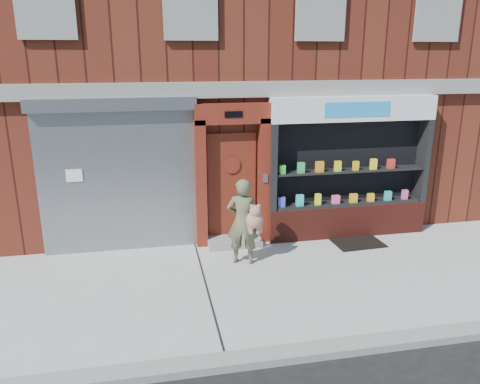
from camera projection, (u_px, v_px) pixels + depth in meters
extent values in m
plane|color=#9E9E99|center=(293.00, 279.00, 8.26)|extent=(80.00, 80.00, 0.00)
cube|color=gray|center=(343.00, 348.00, 6.22)|extent=(60.00, 0.30, 0.12)
cube|color=#501C12|center=(232.00, 47.00, 12.76)|extent=(12.00, 8.00, 8.00)
cube|color=gray|center=(269.00, 89.00, 9.17)|extent=(12.00, 0.16, 0.30)
cube|color=black|center=(321.00, 0.00, 8.93)|extent=(0.90, 0.06, 1.40)
cube|color=gray|center=(321.00, 0.00, 8.89)|extent=(1.00, 0.06, 1.50)
cube|color=black|center=(438.00, 3.00, 9.40)|extent=(0.90, 0.06, 1.40)
cube|color=gray|center=(439.00, 3.00, 9.36)|extent=(1.00, 0.06, 1.50)
cube|color=gray|center=(119.00, 183.00, 9.12)|extent=(3.00, 0.10, 2.80)
cube|color=slate|center=(112.00, 104.00, 8.63)|extent=(3.10, 0.30, 0.24)
cube|color=white|center=(74.00, 176.00, 8.86)|extent=(0.30, 0.01, 0.24)
cube|color=#601B10|center=(201.00, 184.00, 9.38)|extent=(0.22, 0.28, 2.60)
cube|color=#601B10|center=(264.00, 181.00, 9.62)|extent=(0.22, 0.28, 2.60)
cube|color=#601B10|center=(232.00, 113.00, 9.10)|extent=(1.50, 0.28, 0.40)
cube|color=black|center=(234.00, 114.00, 8.96)|extent=(0.35, 0.01, 0.12)
cube|color=#5F1E11|center=(232.00, 186.00, 9.63)|extent=(1.00, 0.06, 2.20)
cylinder|color=black|center=(232.00, 165.00, 9.46)|extent=(0.28, 0.02, 0.28)
cylinder|color=#601B10|center=(232.00, 165.00, 9.46)|extent=(0.34, 0.02, 0.34)
cube|color=gray|center=(234.00, 241.00, 9.70)|extent=(1.10, 0.55, 0.15)
cube|color=slate|center=(265.00, 178.00, 9.45)|extent=(0.10, 0.02, 0.18)
cube|color=#5B1D15|center=(346.00, 219.00, 10.18)|extent=(3.50, 0.40, 0.70)
cube|color=black|center=(272.00, 167.00, 9.51)|extent=(0.12, 0.40, 1.80)
cube|color=black|center=(423.00, 160.00, 10.14)|extent=(0.12, 0.40, 1.80)
cube|color=black|center=(346.00, 162.00, 10.00)|extent=(3.30, 0.03, 1.80)
cube|color=black|center=(347.00, 203.00, 10.07)|extent=(3.20, 0.36, 0.06)
cube|color=black|center=(349.00, 170.00, 9.87)|extent=(3.20, 0.36, 0.04)
cube|color=white|center=(354.00, 108.00, 9.50)|extent=(3.50, 0.40, 0.50)
cube|color=#1A82C3|center=(358.00, 109.00, 9.30)|extent=(1.40, 0.01, 0.30)
cube|color=#3D44D1|center=(281.00, 202.00, 9.68)|extent=(0.15, 0.09, 0.22)
cube|color=#27BBC5|center=(300.00, 200.00, 9.75)|extent=(0.15, 0.09, 0.24)
cube|color=#FFFD1A|center=(318.00, 199.00, 9.83)|extent=(0.12, 0.09, 0.23)
cube|color=#F45195|center=(336.00, 199.00, 9.91)|extent=(0.16, 0.09, 0.18)
cube|color=gold|center=(353.00, 198.00, 9.98)|extent=(0.16, 0.09, 0.19)
cube|color=#FFA11A|center=(371.00, 197.00, 10.06)|extent=(0.14, 0.09, 0.17)
cube|color=#22A9AC|center=(388.00, 196.00, 10.13)|extent=(0.14, 0.09, 0.20)
cube|color=#DC4994|center=(405.00, 195.00, 10.20)|extent=(0.12, 0.09, 0.21)
cube|color=green|center=(282.00, 170.00, 9.48)|extent=(0.13, 0.09, 0.18)
cube|color=green|center=(301.00, 168.00, 9.55)|extent=(0.14, 0.09, 0.22)
cube|color=orange|center=(320.00, 167.00, 9.62)|extent=(0.16, 0.09, 0.22)
cube|color=yellow|center=(338.00, 166.00, 9.70)|extent=(0.13, 0.09, 0.21)
cube|color=gold|center=(356.00, 166.00, 9.78)|extent=(0.11, 0.09, 0.19)
cube|color=yellow|center=(373.00, 164.00, 9.85)|extent=(0.13, 0.09, 0.22)
cube|color=red|center=(391.00, 164.00, 9.93)|extent=(0.15, 0.09, 0.20)
imported|color=#56593B|center=(243.00, 221.00, 8.69)|extent=(0.69, 0.55, 1.65)
sphere|color=#9F654F|center=(255.00, 220.00, 8.60)|extent=(0.32, 0.32, 0.32)
sphere|color=#9F654F|center=(255.00, 211.00, 8.49)|extent=(0.22, 0.22, 0.22)
sphere|color=#9F654F|center=(252.00, 207.00, 8.46)|extent=(0.08, 0.08, 0.08)
sphere|color=#9F654F|center=(259.00, 206.00, 8.48)|extent=(0.08, 0.08, 0.08)
cylinder|color=#9F654F|center=(249.00, 229.00, 8.62)|extent=(0.08, 0.08, 0.19)
cylinder|color=#9F654F|center=(260.00, 228.00, 8.67)|extent=(0.08, 0.08, 0.19)
cylinder|color=#9F654F|center=(251.00, 229.00, 8.61)|extent=(0.08, 0.08, 0.19)
cylinder|color=#9F654F|center=(258.00, 228.00, 8.64)|extent=(0.08, 0.08, 0.19)
cube|color=black|center=(358.00, 243.00, 9.79)|extent=(1.05, 0.76, 0.03)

